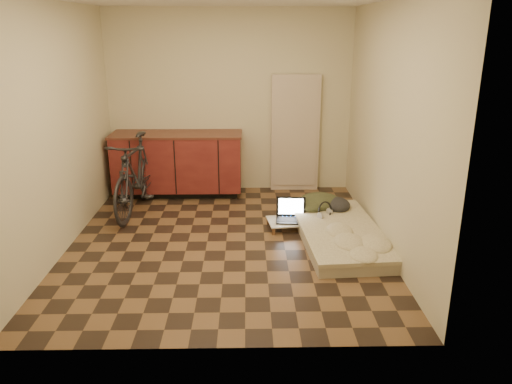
{
  "coord_description": "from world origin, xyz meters",
  "views": [
    {
      "loc": [
        0.24,
        -5.24,
        2.33
      ],
      "look_at": [
        0.34,
        0.13,
        0.55
      ],
      "focal_mm": 35.0,
      "sensor_mm": 36.0,
      "label": 1
    }
  ],
  "objects_px": {
    "lap_desk": "(293,221)",
    "laptop": "(291,215)",
    "bicycle": "(136,171)",
    "futon": "(340,233)"
  },
  "relations": [
    {
      "from": "lap_desk",
      "to": "laptop",
      "type": "relative_size",
      "value": 1.75
    },
    {
      "from": "bicycle",
      "to": "lap_desk",
      "type": "relative_size",
      "value": 2.61
    },
    {
      "from": "futon",
      "to": "lap_desk",
      "type": "xyz_separation_m",
      "value": [
        -0.5,
        0.37,
        0.01
      ]
    },
    {
      "from": "lap_desk",
      "to": "laptop",
      "type": "height_order",
      "value": "laptop"
    },
    {
      "from": "futon",
      "to": "lap_desk",
      "type": "relative_size",
      "value": 2.86
    },
    {
      "from": "lap_desk",
      "to": "bicycle",
      "type": "bearing_deg",
      "value": 154.82
    },
    {
      "from": "futon",
      "to": "laptop",
      "type": "height_order",
      "value": "laptop"
    },
    {
      "from": "lap_desk",
      "to": "laptop",
      "type": "distance_m",
      "value": 0.07
    },
    {
      "from": "futon",
      "to": "lap_desk",
      "type": "distance_m",
      "value": 0.62
    },
    {
      "from": "laptop",
      "to": "futon",
      "type": "bearing_deg",
      "value": -33.07
    }
  ]
}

